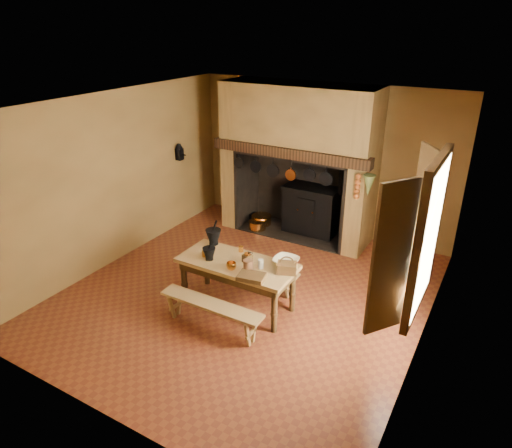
# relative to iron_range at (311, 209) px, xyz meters

# --- Properties ---
(floor) EXTENTS (5.50, 5.50, 0.00)m
(floor) POSITION_rel_iron_range_xyz_m (0.04, -2.45, -0.48)
(floor) COLOR brown
(floor) RESTS_ON ground
(ceiling) EXTENTS (5.50, 5.50, 0.00)m
(ceiling) POSITION_rel_iron_range_xyz_m (0.04, -2.45, 2.32)
(ceiling) COLOR silver
(ceiling) RESTS_ON back_wall
(back_wall) EXTENTS (5.00, 0.02, 2.80)m
(back_wall) POSITION_rel_iron_range_xyz_m (0.04, 0.30, 0.92)
(back_wall) COLOR olive
(back_wall) RESTS_ON floor
(wall_left) EXTENTS (0.02, 5.50, 2.80)m
(wall_left) POSITION_rel_iron_range_xyz_m (-2.46, -2.45, 0.92)
(wall_left) COLOR olive
(wall_left) RESTS_ON floor
(wall_right) EXTENTS (0.02, 5.50, 2.80)m
(wall_right) POSITION_rel_iron_range_xyz_m (2.54, -2.45, 0.92)
(wall_right) COLOR olive
(wall_right) RESTS_ON floor
(wall_front) EXTENTS (5.00, 0.02, 2.80)m
(wall_front) POSITION_rel_iron_range_xyz_m (0.04, -5.20, 0.92)
(wall_front) COLOR olive
(wall_front) RESTS_ON floor
(chimney_breast) EXTENTS (2.95, 0.96, 2.80)m
(chimney_breast) POSITION_rel_iron_range_xyz_m (-0.26, -0.14, 1.33)
(chimney_breast) COLOR olive
(chimney_breast) RESTS_ON floor
(iron_range) EXTENTS (1.12, 0.55, 1.60)m
(iron_range) POSITION_rel_iron_range_xyz_m (0.00, 0.00, 0.00)
(iron_range) COLOR black
(iron_range) RESTS_ON floor
(hearth_pans) EXTENTS (0.51, 0.62, 0.20)m
(hearth_pans) POSITION_rel_iron_range_xyz_m (-1.01, -0.23, -0.39)
(hearth_pans) COLOR orange
(hearth_pans) RESTS_ON floor
(hanging_pans) EXTENTS (1.92, 0.29, 0.27)m
(hanging_pans) POSITION_rel_iron_range_xyz_m (-0.30, -0.64, 0.88)
(hanging_pans) COLOR black
(hanging_pans) RESTS_ON chimney_breast
(onion_string) EXTENTS (0.12, 0.10, 0.46)m
(onion_string) POSITION_rel_iron_range_xyz_m (1.04, -0.66, 0.85)
(onion_string) COLOR #96401B
(onion_string) RESTS_ON chimney_breast
(herb_bunch) EXTENTS (0.20, 0.20, 0.35)m
(herb_bunch) POSITION_rel_iron_range_xyz_m (1.22, -0.66, 0.90)
(herb_bunch) COLOR #5A6730
(herb_bunch) RESTS_ON chimney_breast
(window) EXTENTS (0.39, 1.75, 1.76)m
(window) POSITION_rel_iron_range_xyz_m (2.39, -2.85, 1.22)
(window) COLOR white
(window) RESTS_ON wall_right
(wall_coffee_mill) EXTENTS (0.23, 0.16, 0.31)m
(wall_coffee_mill) POSITION_rel_iron_range_xyz_m (-2.38, -0.90, 1.03)
(wall_coffee_mill) COLOR black
(wall_coffee_mill) RESTS_ON wall_left
(work_table) EXTENTS (1.66, 0.74, 0.72)m
(work_table) POSITION_rel_iron_range_xyz_m (0.09, -2.80, 0.12)
(work_table) COLOR #A2824A
(work_table) RESTS_ON floor
(bench_front) EXTENTS (1.49, 0.26, 0.42)m
(bench_front) POSITION_rel_iron_range_xyz_m (0.09, -3.45, -0.17)
(bench_front) COLOR #A2824A
(bench_front) RESTS_ON floor
(bench_back) EXTENTS (1.33, 0.23, 0.37)m
(bench_back) POSITION_rel_iron_range_xyz_m (0.09, -2.23, -0.20)
(bench_back) COLOR #A2824A
(bench_back) RESTS_ON floor
(mortar_large) EXTENTS (0.23, 0.23, 0.40)m
(mortar_large) POSITION_rel_iron_range_xyz_m (-0.50, -2.51, 0.37)
(mortar_large) COLOR black
(mortar_large) RESTS_ON work_table
(mortar_small) EXTENTS (0.18, 0.18, 0.31)m
(mortar_small) POSITION_rel_iron_range_xyz_m (-0.28, -2.94, 0.34)
(mortar_small) COLOR black
(mortar_small) RESTS_ON work_table
(coffee_grinder) EXTENTS (0.17, 0.14, 0.18)m
(coffee_grinder) POSITION_rel_iron_range_xyz_m (0.22, -2.74, 0.30)
(coffee_grinder) COLOR #3B2812
(coffee_grinder) RESTS_ON work_table
(brass_mug_a) EXTENTS (0.08, 0.08, 0.08)m
(brass_mug_a) POSITION_rel_iron_range_xyz_m (-0.39, -2.89, 0.28)
(brass_mug_a) COLOR orange
(brass_mug_a) RESTS_ON work_table
(brass_mug_b) EXTENTS (0.09, 0.09, 0.08)m
(brass_mug_b) POSITION_rel_iron_range_xyz_m (-0.02, -2.51, 0.28)
(brass_mug_b) COLOR orange
(brass_mug_b) RESTS_ON work_table
(mixing_bowl) EXTENTS (0.35, 0.35, 0.09)m
(mixing_bowl) POSITION_rel_iron_range_xyz_m (0.70, -2.51, 0.28)
(mixing_bowl) COLOR beige
(mixing_bowl) RESTS_ON work_table
(stoneware_crock) EXTENTS (0.17, 0.17, 0.17)m
(stoneware_crock) POSITION_rel_iron_range_xyz_m (0.36, -2.95, 0.32)
(stoneware_crock) COLOR #53311E
(stoneware_crock) RESTS_ON work_table
(glass_jar) EXTENTS (0.10, 0.10, 0.13)m
(glass_jar) POSITION_rel_iron_range_xyz_m (0.46, -2.79, 0.30)
(glass_jar) COLOR beige
(glass_jar) RESTS_ON work_table
(wicker_basket) EXTENTS (0.30, 0.26, 0.24)m
(wicker_basket) POSITION_rel_iron_range_xyz_m (0.81, -2.72, 0.31)
(wicker_basket) COLOR #472B15
(wicker_basket) RESTS_ON work_table
(wooden_tray) EXTENTS (0.39, 0.31, 0.06)m
(wooden_tray) POSITION_rel_iron_range_xyz_m (0.49, -3.09, 0.26)
(wooden_tray) COLOR #3B2812
(wooden_tray) RESTS_ON work_table
(brass_cup) EXTENTS (0.15, 0.15, 0.11)m
(brass_cup) POSITION_rel_iron_range_xyz_m (0.14, -3.02, 0.29)
(brass_cup) COLOR orange
(brass_cup) RESTS_ON work_table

